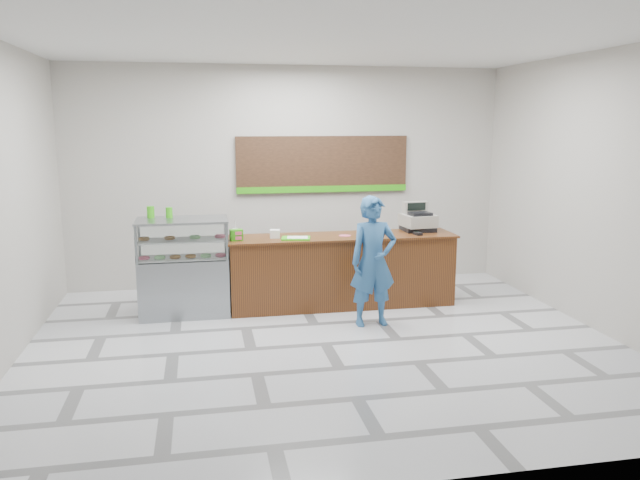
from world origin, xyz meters
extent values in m
plane|color=silver|center=(0.00, 0.00, 0.00)|extent=(7.00, 7.00, 0.00)
plane|color=#B4AFA6|center=(0.00, 3.00, 1.75)|extent=(7.00, 0.00, 7.00)
plane|color=silver|center=(0.00, 0.00, 3.50)|extent=(7.00, 7.00, 0.00)
cube|color=#603111|center=(0.55, 1.55, 0.50)|extent=(3.20, 0.70, 1.00)
cube|color=#603111|center=(0.55, 1.55, 1.01)|extent=(3.26, 0.76, 0.03)
cube|color=gray|center=(-1.67, 1.55, 0.40)|extent=(1.20, 0.70, 0.80)
cube|color=white|center=(-1.67, 1.55, 1.05)|extent=(1.20, 0.70, 0.50)
cube|color=gray|center=(-1.67, 1.55, 1.31)|extent=(1.22, 0.72, 0.03)
cube|color=silver|center=(-1.67, 1.55, 0.82)|extent=(1.14, 0.64, 0.02)
cube|color=silver|center=(-1.67, 1.55, 1.06)|extent=(1.14, 0.64, 0.02)
torus|color=#E15375|center=(-2.17, 1.45, 0.85)|extent=(0.15, 0.15, 0.05)
torus|color=#8DE786|center=(-1.97, 1.45, 0.85)|extent=(0.15, 0.15, 0.05)
torus|color=#A7692D|center=(-1.77, 1.45, 0.85)|extent=(0.15, 0.15, 0.05)
torus|color=#A7692D|center=(-1.57, 1.45, 0.85)|extent=(0.15, 0.15, 0.05)
torus|color=#8DE786|center=(-1.37, 1.45, 0.85)|extent=(0.15, 0.15, 0.05)
torus|color=#E15375|center=(-1.17, 1.45, 0.85)|extent=(0.15, 0.15, 0.05)
torus|color=#A7692D|center=(-2.17, 1.60, 1.09)|extent=(0.15, 0.15, 0.05)
torus|color=#A7692D|center=(-1.84, 1.60, 1.09)|extent=(0.15, 0.15, 0.05)
torus|color=#8DE786|center=(-1.50, 1.60, 1.09)|extent=(0.15, 0.15, 0.05)
torus|color=#E15375|center=(-1.17, 1.60, 1.09)|extent=(0.15, 0.15, 0.05)
cube|color=black|center=(0.55, 2.96, 1.95)|extent=(2.80, 0.05, 0.90)
cube|color=#30A510|center=(0.55, 2.93, 1.55)|extent=(2.80, 0.02, 0.10)
cube|color=black|center=(1.74, 1.72, 1.06)|extent=(0.44, 0.44, 0.07)
cube|color=gray|center=(1.74, 1.72, 1.18)|extent=(0.49, 0.51, 0.18)
cube|color=black|center=(1.74, 1.63, 1.30)|extent=(0.33, 0.25, 0.04)
cube|color=gray|center=(1.74, 1.85, 1.36)|extent=(0.39, 0.15, 0.18)
cube|color=black|center=(1.74, 1.79, 1.38)|extent=(0.29, 0.05, 0.11)
cube|color=black|center=(1.62, 1.38, 1.05)|extent=(0.11, 0.17, 0.04)
cube|color=#39CB14|center=(-0.14, 1.41, 1.04)|extent=(0.44, 0.35, 0.02)
cube|color=white|center=(-0.11, 1.41, 1.05)|extent=(0.31, 0.25, 0.00)
cube|color=white|center=(-0.41, 1.55, 1.09)|extent=(0.15, 0.15, 0.11)
cylinder|color=silver|center=(-0.95, 1.73, 1.09)|extent=(0.08, 0.08, 0.12)
cube|color=#30A510|center=(-0.95, 1.46, 1.11)|extent=(0.19, 0.14, 0.15)
cylinder|color=#E15375|center=(0.59, 1.52, 1.03)|extent=(0.17, 0.17, 0.00)
cylinder|color=#30A510|center=(-2.09, 1.77, 1.41)|extent=(0.10, 0.10, 0.16)
cylinder|color=#30A510|center=(-1.84, 1.72, 1.40)|extent=(0.09, 0.09, 0.14)
imported|color=#2A5B8E|center=(0.75, 0.62, 0.85)|extent=(0.64, 0.44, 1.69)
camera|label=1|loc=(-1.41, -6.96, 2.61)|focal=35.00mm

